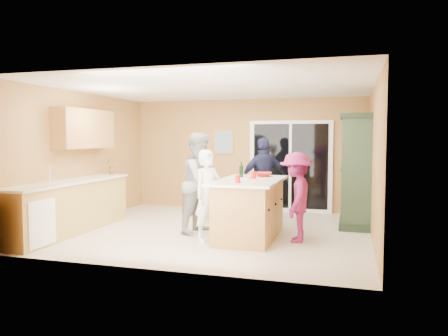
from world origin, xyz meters
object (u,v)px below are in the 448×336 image
(woman_white, at_px, (208,196))
(woman_navy, at_px, (264,180))
(kitchen_island, at_px, (249,211))
(woman_magenta, at_px, (296,197))
(green_hutch, at_px, (356,172))
(woman_grey, at_px, (201,183))

(woman_white, distance_m, woman_navy, 1.87)
(kitchen_island, bearing_deg, woman_white, -147.15)
(woman_navy, relative_size, woman_magenta, 1.16)
(green_hutch, xyz_separation_m, woman_white, (-2.35, -1.90, -0.29))
(woman_white, height_order, woman_magenta, woman_white)
(green_hutch, bearing_deg, woman_magenta, -121.71)
(woman_white, distance_m, woman_magenta, 1.45)
(kitchen_island, xyz_separation_m, woman_grey, (-0.95, 0.22, 0.43))
(woman_grey, height_order, woman_magenta, woman_grey)
(kitchen_island, relative_size, woman_navy, 1.12)
(woman_navy, bearing_deg, woman_white, 41.88)
(kitchen_island, xyz_separation_m, green_hutch, (1.74, 1.51, 0.57))
(green_hutch, xyz_separation_m, woman_navy, (-1.76, -0.13, -0.19))
(woman_navy, xyz_separation_m, woman_magenta, (0.81, -1.41, -0.12))
(woman_white, height_order, woman_grey, woman_grey)
(kitchen_island, distance_m, woman_grey, 1.06)
(woman_white, xyz_separation_m, woman_navy, (0.60, 1.77, 0.10))
(green_hutch, bearing_deg, woman_navy, -175.79)
(woman_white, bearing_deg, green_hutch, -22.26)
(kitchen_island, distance_m, woman_white, 0.78)
(woman_grey, height_order, woman_navy, woman_grey)
(woman_grey, bearing_deg, woman_magenta, -85.08)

